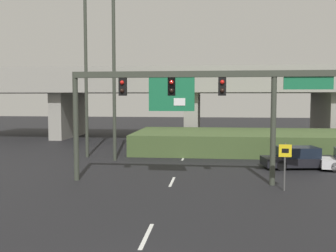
# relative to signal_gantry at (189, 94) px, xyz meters

# --- Properties ---
(lane_markings) EXTENTS (0.14, 27.20, 0.01)m
(lane_markings) POSITION_rel_signal_gantry_xyz_m (-0.90, 4.35, -4.67)
(lane_markings) COLOR silver
(lane_markings) RESTS_ON ground
(signal_gantry) EXTENTS (13.56, 0.44, 5.86)m
(signal_gantry) POSITION_rel_signal_gantry_xyz_m (0.00, 0.00, 0.00)
(signal_gantry) COLOR #383D33
(signal_gantry) RESTS_ON ground
(speed_limit_sign) EXTENTS (0.60, 0.11, 2.31)m
(speed_limit_sign) POSITION_rel_signal_gantry_xyz_m (4.68, -1.24, -3.17)
(speed_limit_sign) COLOR #4C4C4C
(speed_limit_sign) RESTS_ON ground
(highway_light_pole_near) EXTENTS (0.70, 0.36, 14.44)m
(highway_light_pole_near) POSITION_rel_signal_gantry_xyz_m (-8.15, 8.13, 2.92)
(highway_light_pole_near) COLOR #383D33
(highway_light_pole_near) RESTS_ON ground
(highway_light_pole_far) EXTENTS (0.70, 0.36, 13.64)m
(highway_light_pole_far) POSITION_rel_signal_gantry_xyz_m (-5.67, 6.75, 2.52)
(highway_light_pole_far) COLOR #383D33
(highway_light_pole_far) RESTS_ON ground
(overpass_bridge) EXTENTS (49.70, 9.85, 7.57)m
(overpass_bridge) POSITION_rel_signal_gantry_xyz_m (-0.90, 22.43, 0.63)
(overpass_bridge) COLOR gray
(overpass_bridge) RESTS_ON ground
(grass_embankment) EXTENTS (18.47, 9.00, 1.63)m
(grass_embankment) POSITION_rel_signal_gantry_xyz_m (4.07, 12.87, -3.86)
(grass_embankment) COLOR #42562D
(grass_embankment) RESTS_ON ground
(parked_sedan_near_right) EXTENTS (4.93, 2.48, 1.36)m
(parked_sedan_near_right) POSITION_rel_signal_gantry_xyz_m (6.74, 5.15, -4.04)
(parked_sedan_near_right) COLOR black
(parked_sedan_near_right) RESTS_ON ground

